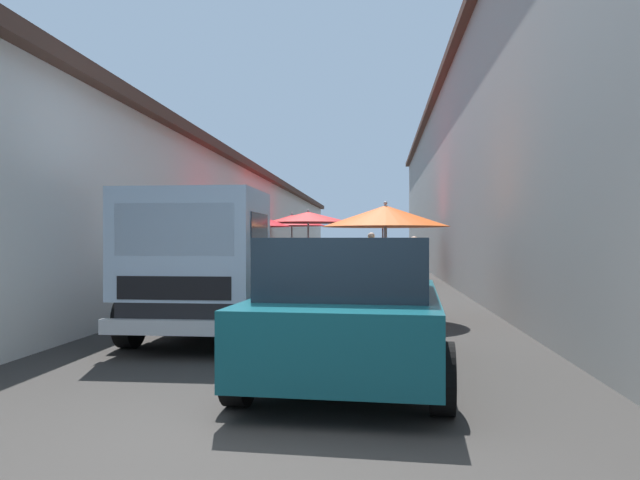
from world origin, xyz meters
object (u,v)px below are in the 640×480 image
object	(u,v)px
fruit_stall_far_right	(386,228)
parked_scooter	(421,271)
fruit_stall_near_right	(244,232)
delivery_truck	(209,267)
fruit_stall_far_left	(384,226)
vendor_in_shade	(371,254)
vendor_by_crates	(414,261)
hatchback_car	(354,306)
fruit_stall_near_left	(308,225)
fruit_stall_mid_lane	(292,226)

from	to	relation	value
fruit_stall_far_right	parked_scooter	world-z (taller)	fruit_stall_far_right
fruit_stall_near_right	delivery_truck	distance (m)	5.73
fruit_stall_far_left	delivery_truck	size ratio (longest dim) A/B	0.59
vendor_in_shade	parked_scooter	size ratio (longest dim) A/B	0.99
vendor_by_crates	vendor_in_shade	distance (m)	3.40
fruit_stall_far_left	hatchback_car	xyz separation A→B (m)	(-14.93, 0.44, -1.20)
vendor_in_shade	hatchback_car	bearing A→B (deg)	179.90
fruit_stall_near_left	fruit_stall_mid_lane	world-z (taller)	fruit_stall_mid_lane
fruit_stall_near_left	fruit_stall_far_left	bearing A→B (deg)	-53.87
parked_scooter	fruit_stall_far_left	bearing A→B (deg)	29.33
fruit_stall_near_right	vendor_by_crates	xyz separation A→B (m)	(2.32, -4.15, -0.74)
fruit_stall_mid_lane	delivery_truck	size ratio (longest dim) A/B	0.53
fruit_stall_mid_lane	fruit_stall_far_right	bearing A→B (deg)	-164.06
fruit_stall_near_left	delivery_truck	world-z (taller)	fruit_stall_near_left
fruit_stall_near_left	parked_scooter	distance (m)	3.94
fruit_stall_far_left	hatchback_car	bearing A→B (deg)	178.33
fruit_stall_near_right	fruit_stall_mid_lane	world-z (taller)	fruit_stall_mid_lane
fruit_stall_near_right	fruit_stall_far_left	world-z (taller)	fruit_stall_far_left
hatchback_car	delivery_truck	size ratio (longest dim) A/B	0.81
fruit_stall_far_left	delivery_truck	world-z (taller)	fruit_stall_far_left
vendor_by_crates	fruit_stall_far_right	bearing A→B (deg)	171.57
fruit_stall_near_left	vendor_in_shade	world-z (taller)	fruit_stall_near_left
vendor_in_shade	fruit_stall_near_right	bearing A→B (deg)	151.68
delivery_truck	vendor_by_crates	xyz separation A→B (m)	(7.96, -3.37, -0.17)
delivery_truck	parked_scooter	distance (m)	11.48
fruit_stall_far_left	fruit_stall_mid_lane	bearing A→B (deg)	66.02
parked_scooter	hatchback_car	bearing A→B (deg)	172.93
fruit_stall_near_right	fruit_stall_mid_lane	distance (m)	8.81
fruit_stall_far_right	parked_scooter	size ratio (longest dim) A/B	1.35
fruit_stall_near_left	fruit_stall_mid_lane	size ratio (longest dim) A/B	1.09
vendor_in_shade	parked_scooter	xyz separation A→B (m)	(-0.32, -1.57, -0.53)
fruit_stall_far_left	fruit_stall_mid_lane	xyz separation A→B (m)	(1.55, 3.48, 0.03)
fruit_stall_near_right	vendor_by_crates	world-z (taller)	fruit_stall_near_right
fruit_stall_mid_lane	parked_scooter	bearing A→B (deg)	-127.91
fruit_stall_near_left	parked_scooter	xyz separation A→B (m)	(-0.25, -3.64, -1.49)
hatchback_car	delivery_truck	distance (m)	2.98
fruit_stall_near_left	vendor_by_crates	xyz separation A→B (m)	(-3.12, -3.26, -1.07)
vendor_by_crates	fruit_stall_near_left	bearing A→B (deg)	46.23
fruit_stall_far_left	fruit_stall_mid_lane	distance (m)	3.81
fruit_stall_far_left	fruit_stall_far_right	size ratio (longest dim) A/B	1.27
fruit_stall_near_left	hatchback_car	distance (m)	13.34
delivery_truck	hatchback_car	bearing A→B (deg)	-133.38
fruit_stall_mid_lane	vendor_by_crates	size ratio (longest dim) A/B	1.71
fruit_stall_far_right	hatchback_car	size ratio (longest dim) A/B	0.57
vendor_by_crates	parked_scooter	size ratio (longest dim) A/B	0.91
vendor_in_shade	delivery_truck	bearing A→B (deg)	168.93
fruit_stall_far_left	fruit_stall_mid_lane	world-z (taller)	fruit_stall_mid_lane
fruit_stall_far_right	parked_scooter	bearing A→B (deg)	-8.17
fruit_stall_far_right	vendor_in_shade	size ratio (longest dim) A/B	1.36
hatchback_car	delivery_truck	world-z (taller)	delivery_truck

